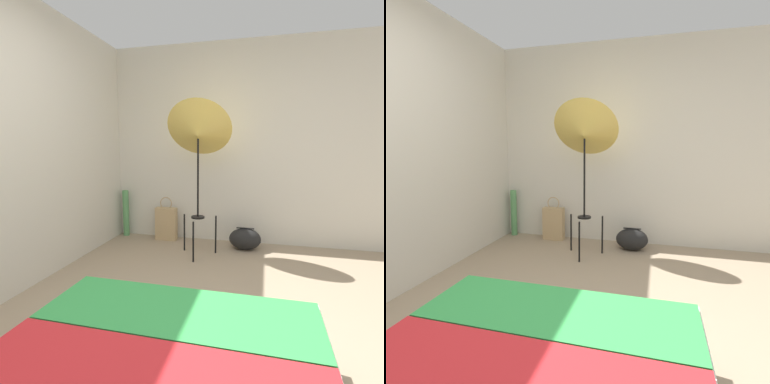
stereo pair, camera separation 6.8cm
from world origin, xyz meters
TOP-DOWN VIEW (x-y plane):
  - ground_plane at (0.00, 0.00)m, footprint 14.00×14.00m
  - wall_back at (0.00, 2.58)m, footprint 8.00×0.05m
  - wall_side_left at (-1.75, 1.00)m, footprint 0.05×8.00m
  - photo_umbrella at (-0.43, 1.92)m, footprint 0.75×0.57m
  - tote_bag at (-0.98, 2.40)m, footprint 0.29×0.12m
  - duffel_bag at (0.10, 2.25)m, footprint 0.39×0.27m
  - paper_roll at (-1.61, 2.46)m, footprint 0.09×0.09m

SIDE VIEW (x-z plane):
  - ground_plane at x=0.00m, z-range 0.00..0.00m
  - duffel_bag at x=0.10m, z-range 0.00..0.27m
  - tote_bag at x=-0.98m, z-range -0.07..0.53m
  - paper_roll at x=-1.61m, z-range 0.00..0.66m
  - wall_back at x=0.00m, z-range 0.00..2.60m
  - wall_side_left at x=-1.75m, z-range 0.00..2.60m
  - photo_umbrella at x=-0.43m, z-range 0.53..2.32m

